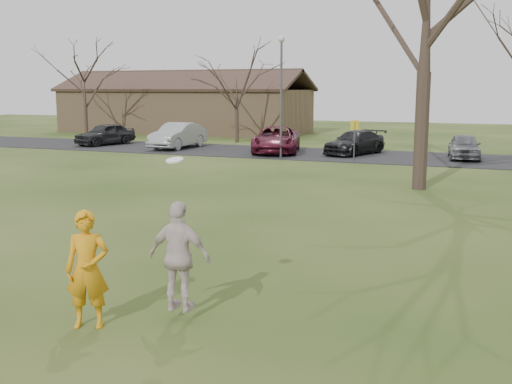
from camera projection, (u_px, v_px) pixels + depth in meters
ground at (158, 331)px, 9.25m from camera, size 120.00×120.00×0.00m
parking_strip at (404, 158)px, 32.13m from camera, size 62.00×6.50×0.04m
player_defender at (87, 269)px, 9.26m from camera, size 0.78×0.67×1.82m
car_0 at (105, 134)px, 39.12m from camera, size 2.64×4.36×1.39m
car_1 at (178, 135)px, 36.92m from camera, size 1.68×4.67×1.53m
car_2 at (276, 140)px, 34.35m from camera, size 3.69×5.70×1.46m
car_3 at (355, 143)px, 33.54m from camera, size 3.11×4.73×1.27m
car_4 at (464, 146)px, 31.39m from camera, size 1.91×3.90×1.28m
catching_play at (180, 257)px, 9.50m from camera, size 1.04×0.46×2.43m
building at (185, 109)px, 51.03m from camera, size 20.60×8.50×5.14m
lamp_post at (281, 81)px, 31.37m from camera, size 0.34×0.34×6.27m
sign_yellow at (354, 133)px, 29.87m from camera, size 0.35×0.35×2.08m
small_tree_row at (499, 83)px, 34.50m from camera, size 55.00×5.90×8.50m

